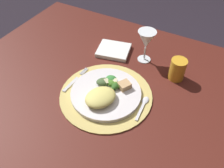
# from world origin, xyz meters

# --- Properties ---
(dining_table) EXTENTS (1.46, 1.01, 0.70)m
(dining_table) POSITION_xyz_m (0.00, 0.00, 0.58)
(dining_table) COLOR #4E1C15
(dining_table) RESTS_ON ground
(placemat) EXTENTS (0.37, 0.37, 0.01)m
(placemat) POSITION_xyz_m (-0.06, -0.04, 0.71)
(placemat) COLOR tan
(placemat) RESTS_ON dining_table
(dinner_plate) EXTENTS (0.28, 0.28, 0.02)m
(dinner_plate) POSITION_xyz_m (-0.06, -0.04, 0.72)
(dinner_plate) COLOR silver
(dinner_plate) RESTS_ON placemat
(pasta_serving) EXTENTS (0.14, 0.15, 0.04)m
(pasta_serving) POSITION_xyz_m (-0.06, -0.09, 0.74)
(pasta_serving) COLOR #D8CA68
(pasta_serving) RESTS_ON dinner_plate
(salad_greens) EXTENTS (0.11, 0.08, 0.02)m
(salad_greens) POSITION_xyz_m (-0.07, 0.00, 0.74)
(salad_greens) COLOR #2C561D
(salad_greens) RESTS_ON dinner_plate
(bread_piece) EXTENTS (0.06, 0.06, 0.02)m
(bread_piece) POSITION_xyz_m (-0.01, 0.01, 0.74)
(bread_piece) COLOR tan
(bread_piece) RESTS_ON dinner_plate
(fork) EXTENTS (0.02, 0.16, 0.00)m
(fork) POSITION_xyz_m (-0.21, -0.04, 0.71)
(fork) COLOR silver
(fork) RESTS_ON placemat
(spoon) EXTENTS (0.03, 0.13, 0.01)m
(spoon) POSITION_xyz_m (0.09, -0.02, 0.71)
(spoon) COLOR silver
(spoon) RESTS_ON placemat
(napkin) EXTENTS (0.17, 0.16, 0.02)m
(napkin) POSITION_xyz_m (-0.17, 0.22, 0.71)
(napkin) COLOR white
(napkin) RESTS_ON dining_table
(wine_glass) EXTENTS (0.08, 0.08, 0.15)m
(wine_glass) POSITION_xyz_m (-0.02, 0.23, 0.81)
(wine_glass) COLOR silver
(wine_glass) RESTS_ON dining_table
(amber_tumbler) EXTENTS (0.07, 0.07, 0.09)m
(amber_tumbler) POSITION_xyz_m (0.15, 0.19, 0.75)
(amber_tumbler) COLOR gold
(amber_tumbler) RESTS_ON dining_table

